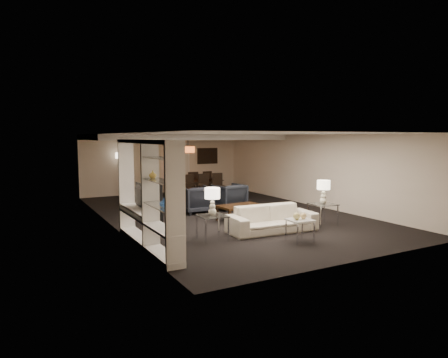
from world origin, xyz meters
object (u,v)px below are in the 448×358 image
sofa (272,219)px  vase_amber (153,174)px  pendant_light (188,150)px  chair_fr (205,182)px  chair_fl (178,184)px  chair_fm (192,183)px  armchair_left (196,199)px  table_lamp_left (212,202)px  television (138,196)px  chair_nl (191,187)px  chair_nr (219,186)px  floor_speaker (160,202)px  floor_lamp (119,175)px  dining_table (198,189)px  vase_blue (164,202)px  side_table_left (212,228)px  side_table_right (323,214)px  chair_nm (205,187)px  armchair_right (229,197)px  coffee_table (240,213)px  marble_table (300,230)px  table_lamp_right (323,192)px

sofa → vase_amber: vase_amber is taller
pendant_light → chair_fr: pendant_light is taller
chair_fl → chair_fm: size_ratio=1.00×
sofa → armchair_left: (-0.60, 3.30, 0.09)m
table_lamp_left → television: bearing=150.9°
television → chair_nl: bearing=-35.6°
chair_fm → chair_nr: bearing=120.2°
sofa → chair_fl: size_ratio=2.34×
floor_speaker → floor_lamp: bearing=107.5°
chair_fr → dining_table: bearing=39.9°
floor_lamp → chair_fm: bearing=-17.8°
vase_blue → pendant_light: bearing=63.3°
side_table_left → side_table_right: 3.40m
pendant_light → vase_blue: 8.07m
pendant_light → side_table_left: size_ratio=0.83×
pendant_light → television: pendant_light is taller
dining_table → chair_fr: chair_fr is taller
pendant_light → floor_speaker: (-2.62, -4.13, -1.29)m
armchair_left → table_lamp_left: size_ratio=1.44×
television → chair_nm: television is taller
sofa → television: size_ratio=2.32×
side_table_right → armchair_left: bearing=124.9°
dining_table → floor_lamp: (-2.79, 1.55, 0.56)m
armchair_right → floor_speaker: (-2.84, -1.22, 0.21)m
chair_fm → floor_lamp: 2.96m
coffee_table → chair_fl: 5.42m
marble_table → chair_fl: size_ratio=0.54×
vase_amber → chair_nl: bearing=59.8°
chair_nr → chair_fm: 1.43m
side_table_right → vase_blue: 5.10m
table_lamp_left → chair_nr: (3.18, 5.70, -0.42)m
pendant_light → chair_fr: (1.10, 0.80, -1.43)m
vase_blue → vase_amber: (0.00, 0.64, 0.49)m
side_table_right → television: 5.03m
table_lamp_left → table_lamp_right: 3.40m
dining_table → chair_nr: 0.90m
side_table_left → television: (-1.50, 0.84, 0.74)m
table_lamp_right → dining_table: size_ratio=0.35×
side_table_left → side_table_right: same height
armchair_left → floor_lamp: bearing=-70.6°
chair_nm → floor_lamp: floor_lamp is taller
dining_table → coffee_table: bearing=-107.2°
armchair_right → floor_lamp: 5.26m
vase_blue → vase_amber: bearing=90.0°
chair_nl → pendant_light: bearing=73.3°
floor_lamp → table_lamp_left: bearing=-88.5°
side_table_right → chair_nl: (-1.42, 5.70, 0.19)m
coffee_table → chair_nl: size_ratio=1.29×
side_table_left → marble_table: 2.03m
coffee_table → table_lamp_left: size_ratio=1.94×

